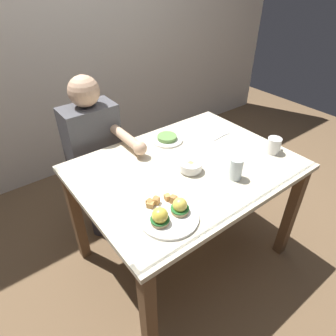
{
  "coord_description": "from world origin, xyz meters",
  "views": [
    {
      "loc": [
        -0.9,
        -1.0,
        1.67
      ],
      "look_at": [
        -0.13,
        0.0,
        0.78
      ],
      "focal_mm": 31.35,
      "sensor_mm": 36.0,
      "label": 1
    }
  ],
  "objects": [
    {
      "name": "eggs_benedict_plate",
      "position": [
        -0.33,
        -0.26,
        0.77
      ],
      "size": [
        0.27,
        0.27,
        0.09
      ],
      "color": "white",
      "rests_on": "dining_table"
    },
    {
      "name": "side_plate",
      "position": [
        0.08,
        0.29,
        0.75
      ],
      "size": [
        0.2,
        0.2,
        0.04
      ],
      "color": "white",
      "rests_on": "dining_table"
    },
    {
      "name": "fork",
      "position": [
        0.4,
        0.12,
        0.74
      ],
      "size": [
        0.16,
        0.04,
        0.0
      ],
      "color": "silver",
      "rests_on": "dining_table"
    },
    {
      "name": "diner_person",
      "position": [
        -0.27,
        0.6,
        0.65
      ],
      "size": [
        0.34,
        0.54,
        1.14
      ],
      "color": "#33333D",
      "rests_on": "ground_plane"
    },
    {
      "name": "back_wall",
      "position": [
        0.0,
        1.5,
        1.3
      ],
      "size": [
        4.8,
        0.1,
        2.6
      ],
      "primitive_type": "cube",
      "color": "silver",
      "rests_on": "ground_plane"
    },
    {
      "name": "water_glass_near",
      "position": [
        0.13,
        -0.24,
        0.79
      ],
      "size": [
        0.07,
        0.07,
        0.12
      ],
      "color": "silver",
      "rests_on": "dining_table"
    },
    {
      "name": "fruit_bowl",
      "position": [
        -0.02,
        -0.05,
        0.77
      ],
      "size": [
        0.12,
        0.12,
        0.06
      ],
      "color": "white",
      "rests_on": "dining_table"
    },
    {
      "name": "ground_plane",
      "position": [
        0.0,
        0.0,
        0.0
      ],
      "size": [
        6.0,
        6.0,
        0.0
      ],
      "primitive_type": "plane",
      "color": "brown"
    },
    {
      "name": "dining_table",
      "position": [
        0.0,
        0.0,
        0.63
      ],
      "size": [
        1.2,
        0.9,
        0.74
      ],
      "color": "beige",
      "rests_on": "ground_plane"
    },
    {
      "name": "coffee_mug",
      "position": [
        0.5,
        -0.2,
        0.79
      ],
      "size": [
        0.11,
        0.08,
        0.09
      ],
      "color": "white",
      "rests_on": "dining_table"
    }
  ]
}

